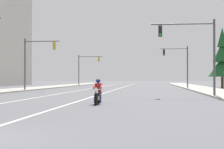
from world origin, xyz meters
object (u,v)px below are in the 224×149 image
traffic_signal_near_right (196,45)px  conifer_tree_right_verge_far (222,60)px  traffic_signal_mid_right (180,61)px  traffic_signal_mid_left (86,65)px  motorcycle_with_rider (98,94)px  traffic_signal_near_left (35,57)px

traffic_signal_near_right → conifer_tree_right_verge_far: bearing=74.7°
traffic_signal_mid_right → traffic_signal_mid_left: same height
motorcycle_with_rider → traffic_signal_near_right: size_ratio=0.35×
traffic_signal_near_left → traffic_signal_mid_right: 21.52m
motorcycle_with_rider → traffic_signal_near_left: traffic_signal_near_left is taller
motorcycle_with_rider → traffic_signal_mid_right: 33.03m
traffic_signal_near_left → conifer_tree_right_verge_far: bearing=32.4°
traffic_signal_near_right → traffic_signal_near_left: bearing=146.5°
traffic_signal_mid_left → traffic_signal_near_right: bearing=-67.7°
traffic_signal_mid_left → traffic_signal_mid_right: bearing=-44.8°
motorcycle_with_rider → conifer_tree_right_verge_far: bearing=68.6°
traffic_signal_mid_right → traffic_signal_mid_left: (-17.29, 17.15, 0.05)m
traffic_signal_near_right → traffic_signal_near_left: 20.68m
traffic_signal_near_left → traffic_signal_mid_left: bearing=88.9°
traffic_signal_mid_right → motorcycle_with_rider: bearing=-102.6°
motorcycle_with_rider → traffic_signal_near_left: size_ratio=0.35×
traffic_signal_near_right → traffic_signal_near_left: size_ratio=1.00×
motorcycle_with_rider → conifer_tree_right_verge_far: conifer_tree_right_verge_far is taller
motorcycle_with_rider → traffic_signal_mid_right: bearing=77.4°
conifer_tree_right_verge_far → traffic_signal_mid_left: bearing=150.6°
traffic_signal_mid_left → conifer_tree_right_verge_far: bearing=-29.4°
motorcycle_with_rider → traffic_signal_near_right: 11.37m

